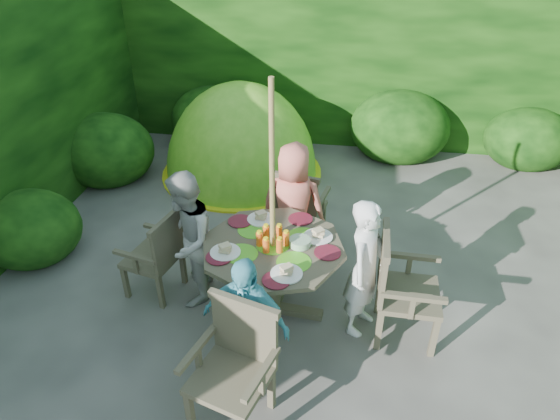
# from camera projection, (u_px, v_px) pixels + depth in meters

# --- Properties ---
(ground) EXTENTS (60.00, 60.00, 0.00)m
(ground) POSITION_uv_depth(u_px,v_px,m) (346.00, 298.00, 4.80)
(ground) COLOR #403E39
(ground) RESTS_ON ground
(hedge_enclosure) EXTENTS (9.00, 9.00, 2.50)m
(hedge_enclosure) POSITION_uv_depth(u_px,v_px,m) (360.00, 124.00, 5.25)
(hedge_enclosure) COLOR black
(hedge_enclosure) RESTS_ON ground
(patio_table) EXTENTS (1.38, 1.38, 0.89)m
(patio_table) POSITION_uv_depth(u_px,v_px,m) (273.00, 256.00, 4.33)
(patio_table) COLOR #3F3929
(patio_table) RESTS_ON ground
(parasol_pole) EXTENTS (0.05, 0.05, 2.20)m
(parasol_pole) POSITION_uv_depth(u_px,v_px,m) (272.00, 210.00, 4.08)
(parasol_pole) COLOR olive
(parasol_pole) RESTS_ON ground
(garden_chair_right) EXTENTS (0.53, 0.59, 0.97)m
(garden_chair_right) POSITION_uv_depth(u_px,v_px,m) (400.00, 286.00, 4.16)
(garden_chair_right) COLOR #3F3929
(garden_chair_right) RESTS_ON ground
(garden_chair_left) EXTENTS (0.55, 0.60, 0.85)m
(garden_chair_left) POSITION_uv_depth(u_px,v_px,m) (158.00, 254.00, 4.64)
(garden_chair_left) COLOR #3F3929
(garden_chair_left) RESTS_ON ground
(garden_chair_back) EXTENTS (0.61, 0.57, 0.89)m
(garden_chair_back) POSITION_uv_depth(u_px,v_px,m) (298.00, 206.00, 5.32)
(garden_chair_back) COLOR #3F3929
(garden_chair_back) RESTS_ON ground
(garden_chair_front) EXTENTS (0.67, 0.63, 0.92)m
(garden_chair_front) POSITION_uv_depth(u_px,v_px,m) (235.00, 364.00, 3.49)
(garden_chair_front) COLOR #3F3929
(garden_chair_front) RESTS_ON ground
(child_right) EXTENTS (0.46, 0.55, 1.28)m
(child_right) POSITION_uv_depth(u_px,v_px,m) (366.00, 269.00, 4.16)
(child_right) COLOR white
(child_right) RESTS_ON ground
(child_left) EXTENTS (0.59, 0.71, 1.31)m
(child_left) POSITION_uv_depth(u_px,v_px,m) (187.00, 240.00, 4.48)
(child_left) COLOR #ABA9A5
(child_left) RESTS_ON ground
(child_back) EXTENTS (0.67, 0.46, 1.32)m
(child_back) POSITION_uv_depth(u_px,v_px,m) (293.00, 206.00, 4.97)
(child_back) COLOR #DE6D5B
(child_back) RESTS_ON ground
(child_front) EXTENTS (0.74, 0.42, 1.18)m
(child_front) POSITION_uv_depth(u_px,v_px,m) (245.00, 323.00, 3.69)
(child_front) COLOR #53B1C3
(child_front) RESTS_ON ground
(dome_tent) EXTENTS (2.21, 2.21, 2.53)m
(dome_tent) POSITION_uv_depth(u_px,v_px,m) (242.00, 172.00, 7.00)
(dome_tent) COLOR #62B823
(dome_tent) RESTS_ON ground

